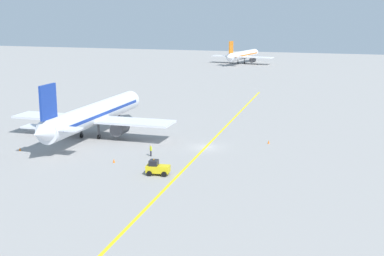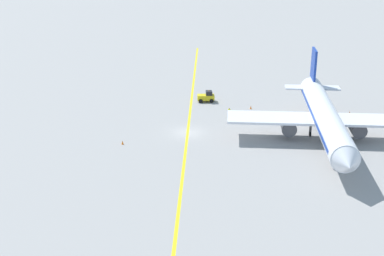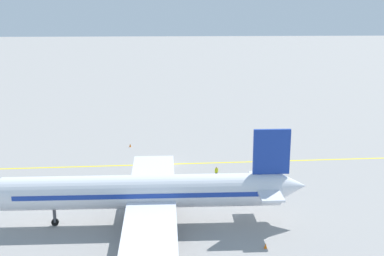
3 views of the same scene
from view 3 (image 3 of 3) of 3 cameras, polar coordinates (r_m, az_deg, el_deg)
name	(u,v)px [view 3 (image 3 of 3)]	position (r m, az deg, el deg)	size (l,w,h in m)	color
ground_plane	(163,164)	(78.64, -3.14, -3.89)	(400.00, 400.00, 0.00)	gray
apron_yellow_centreline	(163,164)	(78.64, -3.14, -3.89)	(0.40, 120.00, 0.01)	yellow
airplane_at_gate	(146,192)	(58.63, -4.89, -6.83)	(28.08, 35.45, 10.60)	silver
baggage_tug_white	(271,161)	(77.79, 8.40, -3.55)	(3.18, 2.10, 2.11)	gold
ground_crew_worker	(216,172)	(72.76, 2.62, -4.72)	(0.40, 0.48, 1.68)	#23232D
traffic_cone_near_nose	(266,246)	(55.15, 7.86, -12.33)	(0.32, 0.32, 0.55)	orange
traffic_cone_mid_apron	(130,145)	(87.31, -6.61, -1.84)	(0.32, 0.32, 0.55)	orange
traffic_cone_by_wingtip	(255,186)	(70.15, 6.77, -6.13)	(0.32, 0.32, 0.55)	orange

